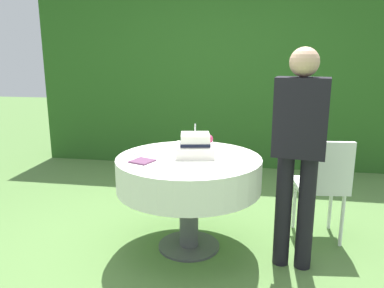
{
  "coord_description": "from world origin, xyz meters",
  "views": [
    {
      "loc": [
        0.5,
        -2.8,
        1.55
      ],
      "look_at": [
        0.02,
        0.03,
        0.87
      ],
      "focal_mm": 35.31,
      "sensor_mm": 36.0,
      "label": 1
    }
  ],
  "objects_px": {
    "serving_plate_near": "(160,150)",
    "standing_person": "(299,145)",
    "napkin_stack": "(142,161)",
    "wedding_cake": "(196,146)",
    "serving_plate_far": "(142,154)",
    "cake_table": "(189,174)",
    "garden_chair": "(322,180)"
  },
  "relations": [
    {
      "from": "serving_plate_near",
      "to": "standing_person",
      "type": "distance_m",
      "value": 1.14
    },
    {
      "from": "napkin_stack",
      "to": "wedding_cake",
      "type": "bearing_deg",
      "value": 34.68
    },
    {
      "from": "serving_plate_far",
      "to": "napkin_stack",
      "type": "height_order",
      "value": "same"
    },
    {
      "from": "cake_table",
      "to": "wedding_cake",
      "type": "distance_m",
      "value": 0.23
    },
    {
      "from": "cake_table",
      "to": "standing_person",
      "type": "xyz_separation_m",
      "value": [
        0.81,
        -0.14,
        0.3
      ]
    },
    {
      "from": "napkin_stack",
      "to": "cake_table",
      "type": "bearing_deg",
      "value": 30.24
    },
    {
      "from": "serving_plate_near",
      "to": "serving_plate_far",
      "type": "xyz_separation_m",
      "value": [
        -0.12,
        -0.14,
        0.0
      ]
    },
    {
      "from": "cake_table",
      "to": "wedding_cake",
      "type": "relative_size",
      "value": 3.28
    },
    {
      "from": "serving_plate_far",
      "to": "napkin_stack",
      "type": "relative_size",
      "value": 0.83
    },
    {
      "from": "cake_table",
      "to": "napkin_stack",
      "type": "xyz_separation_m",
      "value": [
        -0.32,
        -0.19,
        0.14
      ]
    },
    {
      "from": "cake_table",
      "to": "standing_person",
      "type": "bearing_deg",
      "value": -9.65
    },
    {
      "from": "cake_table",
      "to": "garden_chair",
      "type": "bearing_deg",
      "value": 15.25
    },
    {
      "from": "serving_plate_far",
      "to": "garden_chair",
      "type": "xyz_separation_m",
      "value": [
        1.46,
        0.27,
        -0.23
      ]
    },
    {
      "from": "wedding_cake",
      "to": "serving_plate_near",
      "type": "bearing_deg",
      "value": 162.27
    },
    {
      "from": "serving_plate_far",
      "to": "standing_person",
      "type": "bearing_deg",
      "value": -7.65
    },
    {
      "from": "serving_plate_far",
      "to": "napkin_stack",
      "type": "xyz_separation_m",
      "value": [
        0.07,
        -0.21,
        -0.0
      ]
    },
    {
      "from": "serving_plate_near",
      "to": "standing_person",
      "type": "bearing_deg",
      "value": -15.65
    },
    {
      "from": "serving_plate_far",
      "to": "wedding_cake",
      "type": "bearing_deg",
      "value": 5.41
    },
    {
      "from": "cake_table",
      "to": "serving_plate_near",
      "type": "relative_size",
      "value": 9.96
    },
    {
      "from": "serving_plate_near",
      "to": "serving_plate_far",
      "type": "distance_m",
      "value": 0.18
    },
    {
      "from": "standing_person",
      "to": "serving_plate_near",
      "type": "bearing_deg",
      "value": 164.35
    },
    {
      "from": "cake_table",
      "to": "napkin_stack",
      "type": "bearing_deg",
      "value": -149.76
    },
    {
      "from": "cake_table",
      "to": "serving_plate_near",
      "type": "xyz_separation_m",
      "value": [
        -0.27,
        0.17,
        0.14
      ]
    },
    {
      "from": "wedding_cake",
      "to": "standing_person",
      "type": "distance_m",
      "value": 0.8
    },
    {
      "from": "cake_table",
      "to": "serving_plate_far",
      "type": "relative_size",
      "value": 9.1
    },
    {
      "from": "wedding_cake",
      "to": "garden_chair",
      "type": "relative_size",
      "value": 0.39
    },
    {
      "from": "serving_plate_far",
      "to": "garden_chair",
      "type": "bearing_deg",
      "value": 10.4
    },
    {
      "from": "serving_plate_near",
      "to": "standing_person",
      "type": "height_order",
      "value": "standing_person"
    },
    {
      "from": "wedding_cake",
      "to": "standing_person",
      "type": "height_order",
      "value": "standing_person"
    },
    {
      "from": "wedding_cake",
      "to": "serving_plate_near",
      "type": "xyz_separation_m",
      "value": [
        -0.32,
        0.1,
        -0.07
      ]
    },
    {
      "from": "napkin_stack",
      "to": "garden_chair",
      "type": "height_order",
      "value": "garden_chair"
    },
    {
      "from": "cake_table",
      "to": "napkin_stack",
      "type": "distance_m",
      "value": 0.4
    }
  ]
}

